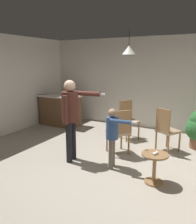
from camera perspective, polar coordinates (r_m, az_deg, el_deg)
ground at (r=4.61m, az=-0.74°, el=-13.42°), size 7.68×7.68×0.00m
wall_back at (r=7.14m, az=11.87°, el=6.88°), size 6.40×0.10×2.70m
kitchen_counter at (r=7.46m, az=-9.22°, el=0.43°), size 1.26×0.66×0.95m
side_table_by_couch at (r=4.06m, az=13.67°, el=-12.43°), size 0.44×0.44×0.52m
person_adult at (r=4.61m, az=-6.65°, el=0.02°), size 0.79×0.54×1.65m
person_child at (r=4.34m, az=3.62°, el=-4.87°), size 0.61×0.33×1.16m
dining_chair_by_counter at (r=5.05m, az=5.27°, el=-4.47°), size 0.59×0.59×1.00m
dining_chair_near_wall at (r=6.12m, az=7.29°, el=-1.49°), size 0.59×0.59×1.00m
dining_chair_centre_back at (r=5.37m, az=16.36°, el=-3.88°), size 0.57×0.57×1.00m
spare_remote_on_table at (r=3.95m, az=13.86°, el=-9.83°), size 0.08×0.13×0.04m
ceiling_light_pendant at (r=5.55m, az=7.58°, el=14.83°), size 0.32×0.32×0.55m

